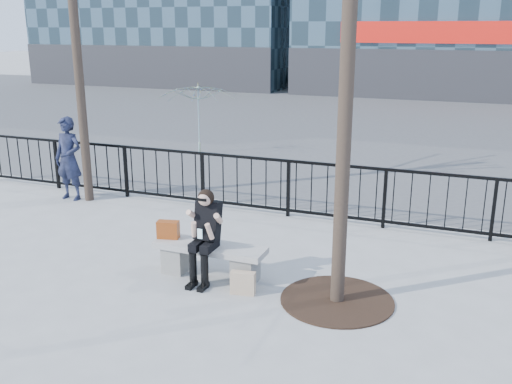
% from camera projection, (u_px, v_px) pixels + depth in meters
% --- Properties ---
extents(ground, '(120.00, 120.00, 0.00)m').
position_uv_depth(ground, '(211.00, 276.00, 8.29)').
color(ground, gray).
rests_on(ground, ground).
extents(street_surface, '(60.00, 23.00, 0.01)m').
position_uv_depth(street_surface, '(381.00, 121.00, 21.71)').
color(street_surface, '#474747').
rests_on(street_surface, ground).
extents(railing, '(14.00, 0.06, 1.10)m').
position_uv_depth(railing, '(278.00, 187.00, 10.82)').
color(railing, black).
rests_on(railing, ground).
extents(tree_grate, '(1.50, 1.50, 0.02)m').
position_uv_depth(tree_grate, '(337.00, 300.00, 7.54)').
color(tree_grate, black).
rests_on(tree_grate, ground).
extents(bench_main, '(1.65, 0.46, 0.49)m').
position_uv_depth(bench_main, '(210.00, 257.00, 8.20)').
color(bench_main, slate).
rests_on(bench_main, ground).
extents(seated_woman, '(0.50, 0.64, 1.34)m').
position_uv_depth(seated_woman, '(204.00, 237.00, 7.96)').
color(seated_woman, black).
rests_on(seated_woman, ground).
extents(handbag, '(0.34, 0.21, 0.26)m').
position_uv_depth(handbag, '(168.00, 230.00, 8.37)').
color(handbag, '#933C12').
rests_on(handbag, bench_main).
extents(shopping_bag, '(0.35, 0.17, 0.32)m').
position_uv_depth(shopping_bag, '(243.00, 283.00, 7.70)').
color(shopping_bag, beige).
rests_on(shopping_bag, ground).
extents(standing_man, '(0.64, 0.43, 1.73)m').
position_uv_depth(standing_man, '(69.00, 159.00, 11.75)').
color(standing_man, black).
rests_on(standing_man, ground).
extents(vendor_umbrella, '(2.87, 2.89, 1.99)m').
position_uv_depth(vendor_umbrella, '(199.00, 119.00, 15.90)').
color(vendor_umbrella, '#C7D02E').
rests_on(vendor_umbrella, ground).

